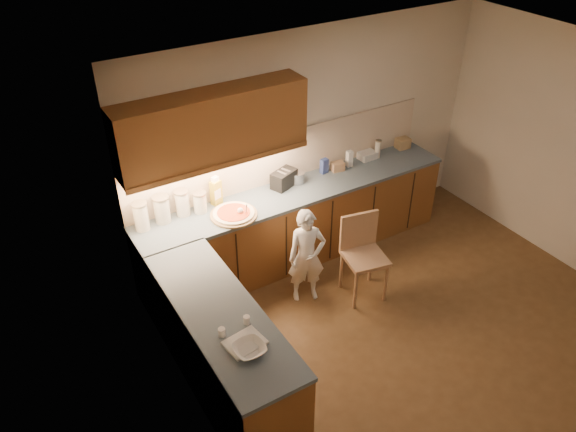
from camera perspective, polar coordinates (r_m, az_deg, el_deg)
The scene contains 24 objects.
room at distance 4.96m, azimuth 15.29°, elevation 2.52°, with size 4.54×4.50×2.62m.
l_counter at distance 5.96m, azimuth -1.25°, elevation -4.42°, with size 3.77×2.62×0.92m.
backsplash at distance 6.32m, azimuth -0.39°, elevation 6.11°, with size 3.75×0.02×0.58m, color beige.
upper_cabinets at distance 5.54m, azimuth -7.66°, elevation 8.97°, with size 1.95×0.36×0.73m.
pizza_on_board at distance 5.83m, azimuth -5.51°, elevation 0.22°, with size 0.49×0.49×0.20m.
child at distance 5.86m, azimuth 1.91°, elevation -4.13°, with size 0.40×0.26×1.09m, color white.
wooden_chair at distance 6.00m, azimuth 7.56°, elevation -3.45°, with size 0.50×0.50×0.94m.
mixing_bowl at distance 4.38m, azimuth -3.95°, elevation -13.36°, with size 0.25×0.25×0.06m, color silver.
canister_a at distance 5.71m, azimuth -14.71°, elevation -0.03°, with size 0.15×0.15×0.30m.
canister_b at distance 5.78m, azimuth -12.69°, elevation 0.69°, with size 0.17×0.17×0.29m.
canister_c at distance 5.85m, azimuth -10.69°, elevation 1.33°, with size 0.15×0.15×0.28m.
canister_d at distance 5.88m, azimuth -8.94°, elevation 1.40°, with size 0.14×0.14×0.23m.
oil_jug at distance 5.97m, azimuth -7.32°, elevation 2.47°, with size 0.13×0.11×0.33m.
toaster at distance 6.26m, azimuth -0.42°, elevation 3.79°, with size 0.34×0.26×0.19m.
steel_pot at distance 6.35m, azimuth 0.93°, elevation 3.97°, with size 0.17×0.17×0.13m.
blue_box at distance 6.55m, azimuth 3.70°, elevation 5.09°, with size 0.09×0.06×0.18m, color #304491.
card_box_a at distance 6.63m, azimuth 5.06°, elevation 5.04°, with size 0.15×0.10×0.10m, color tan.
white_bottle at distance 6.71m, azimuth 6.25°, elevation 5.81°, with size 0.07×0.07×0.20m, color white.
flat_pack at distance 6.93m, azimuth 8.07°, elevation 6.12°, with size 0.22×0.15×0.09m, color silver.
tall_jar at distance 6.94m, azimuth 9.10°, elevation 6.76°, with size 0.07×0.07×0.23m.
card_box_b at distance 7.25m, azimuth 11.58°, elevation 7.26°, with size 0.17×0.13×0.13m, color tan.
dough_cloth at distance 4.45m, azimuth -4.41°, elevation -12.71°, with size 0.30×0.23×0.02m, color silver.
spice_jar_a at distance 4.51m, azimuth -6.75°, elevation -11.65°, with size 0.06×0.06×0.08m, color silver.
spice_jar_b at distance 4.59m, azimuth -4.22°, elevation -10.47°, with size 0.05×0.05×0.07m, color white.
Camera 1 is at (-3.23, -2.82, 4.16)m, focal length 35.00 mm.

